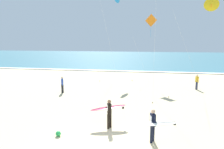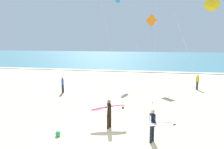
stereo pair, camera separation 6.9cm
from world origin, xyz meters
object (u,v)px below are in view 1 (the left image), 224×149
surfer_trailing (109,110)px  kite_delta_golden_near (211,5)px  surfer_lead (154,124)px  beach_ball (58,134)px  bystander_yellow_top (197,82)px  kite_diamond_amber_mid (151,22)px  bystander_blue_top (62,85)px

surfer_trailing → kite_delta_golden_near: (6.86, 6.50, 6.74)m
surfer_trailing → surfer_lead: bearing=-31.5°
surfer_trailing → beach_ball: size_ratio=7.77×
surfer_lead → beach_ball: size_ratio=8.49×
surfer_lead → bystander_yellow_top: size_ratio=1.50×
surfer_trailing → kite_diamond_amber_mid: kite_diamond_amber_mid is taller
surfer_trailing → bystander_blue_top: 9.26m
kite_delta_golden_near → kite_diamond_amber_mid: bearing=124.2°
surfer_lead → kite_delta_golden_near: kite_delta_golden_near is taller
kite_delta_golden_near → surfer_trailing: bearing=-136.6°
surfer_trailing → bystander_blue_top: bearing=130.3°
kite_diamond_amber_mid → bystander_yellow_top: (4.88, -2.47, -6.30)m
kite_diamond_amber_mid → beach_ball: bearing=-107.6°
kite_delta_golden_near → kite_diamond_amber_mid: (-4.58, 6.73, -0.67)m
kite_diamond_amber_mid → surfer_lead: bearing=-89.0°
kite_delta_golden_near → kite_diamond_amber_mid: kite_delta_golden_near is taller
surfer_trailing → kite_diamond_amber_mid: (2.29, 13.23, 6.07)m
bystander_blue_top → kite_diamond_amber_mid: bearing=36.7°
surfer_trailing → kite_delta_golden_near: kite_delta_golden_near is taller
kite_diamond_amber_mid → bystander_blue_top: kite_diamond_amber_mid is taller
surfer_trailing → bystander_blue_top: size_ratio=1.37×
bystander_blue_top → beach_ball: (3.56, -8.69, -0.67)m
kite_diamond_amber_mid → beach_ball: kite_diamond_amber_mid is taller
surfer_trailing → bystander_blue_top: (-5.99, 7.06, -0.23)m
bystander_yellow_top → beach_ball: 15.68m
surfer_trailing → kite_delta_golden_near: bearing=43.4°
surfer_lead → surfer_trailing: (-2.54, 1.55, -0.00)m
kite_delta_golden_near → bystander_yellow_top: kite_delta_golden_near is taller
surfer_lead → bystander_yellow_top: 13.16m
surfer_lead → bystander_blue_top: bearing=134.7°
surfer_trailing → kite_diamond_amber_mid: size_ratio=0.27×
surfer_trailing → kite_delta_golden_near: 11.61m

